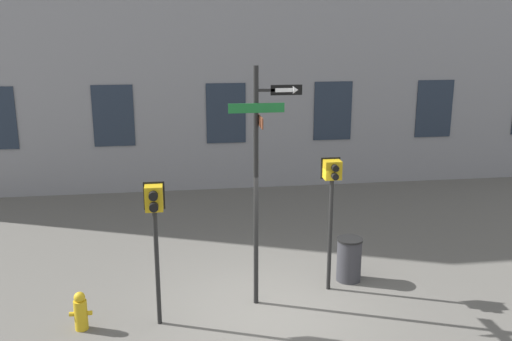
{
  "coord_description": "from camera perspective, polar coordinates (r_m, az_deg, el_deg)",
  "views": [
    {
      "loc": [
        -1.57,
        -9.54,
        5.22
      ],
      "look_at": [
        -0.16,
        0.28,
        2.62
      ],
      "focal_mm": 40.0,
      "sensor_mm": 36.0,
      "label": 1
    }
  ],
  "objects": [
    {
      "name": "ground_plane",
      "position": [
        10.99,
        1.07,
        -13.69
      ],
      "size": [
        60.0,
        60.0,
        0.0
      ],
      "primitive_type": "plane",
      "color": "#595651"
    },
    {
      "name": "trash_bin",
      "position": [
        12.06,
        9.28,
        -8.75
      ],
      "size": [
        0.54,
        0.54,
        0.92
      ],
      "color": "#333338",
      "rests_on": "ground_plane"
    },
    {
      "name": "pedestrian_signal_left",
      "position": [
        9.83,
        -10.09,
        -4.47
      ],
      "size": [
        0.36,
        0.4,
        2.59
      ],
      "color": "black",
      "rests_on": "ground_plane"
    },
    {
      "name": "fire_hydrant",
      "position": [
        10.64,
        -17.13,
        -13.32
      ],
      "size": [
        0.39,
        0.23,
        0.71
      ],
      "color": "gold",
      "rests_on": "ground_plane"
    },
    {
      "name": "street_sign_pole",
      "position": [
        10.26,
        0.36,
        0.1
      ],
      "size": [
        1.31,
        0.79,
        4.49
      ],
      "color": "black",
      "rests_on": "ground_plane"
    },
    {
      "name": "pedestrian_signal_right",
      "position": [
        11.05,
        7.58,
        -1.84
      ],
      "size": [
        0.38,
        0.4,
        2.69
      ],
      "color": "black",
      "rests_on": "ground_plane"
    }
  ]
}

